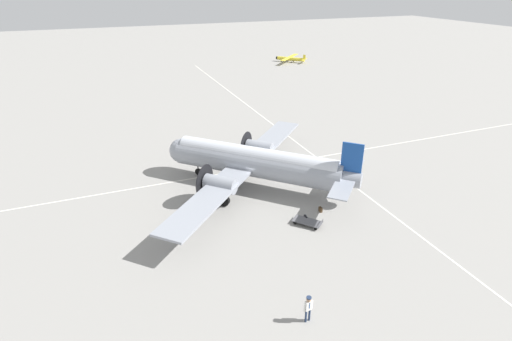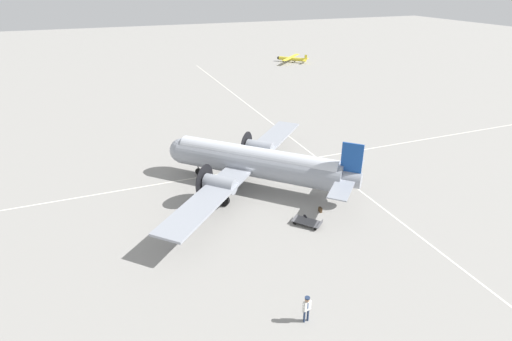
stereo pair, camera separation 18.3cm
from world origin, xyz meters
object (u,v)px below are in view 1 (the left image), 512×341
(suitcase_near_door, at_px, (305,218))
(suitcase_upright_spare, at_px, (320,210))
(baggage_cart, at_px, (307,222))
(light_aircraft_distant, at_px, (290,59))
(airliner_main, at_px, (252,162))
(crew_foreground, at_px, (308,306))

(suitcase_near_door, distance_m, suitcase_upright_spare, 1.93)
(suitcase_near_door, xyz_separation_m, baggage_cart, (-0.66, 0.17, 0.06))
(baggage_cart, xyz_separation_m, light_aircraft_distant, (63.25, -29.41, 0.54))
(airliner_main, xyz_separation_m, suitcase_near_door, (-7.35, -1.90, -2.31))
(suitcase_near_door, distance_m, light_aircraft_distant, 69.08)
(suitcase_upright_spare, bearing_deg, light_aircraft_distant, -23.89)
(crew_foreground, height_order, light_aircraft_distant, light_aircraft_distant)
(airliner_main, xyz_separation_m, crew_foreground, (-16.98, 3.12, -1.39))
(suitcase_near_door, distance_m, baggage_cart, 0.68)
(airliner_main, distance_m, suitcase_near_door, 7.93)
(crew_foreground, xyz_separation_m, light_aircraft_distant, (72.23, -34.25, -0.32))
(suitcase_near_door, height_order, suitcase_upright_spare, same)
(baggage_cart, bearing_deg, suitcase_near_door, -55.15)
(airliner_main, height_order, light_aircraft_distant, airliner_main)
(suitcase_near_door, bearing_deg, baggage_cart, 165.17)
(suitcase_near_door, relative_size, baggage_cart, 0.19)
(baggage_cart, bearing_deg, suitcase_upright_spare, -96.41)
(crew_foreground, bearing_deg, baggage_cart, -125.54)
(airliner_main, xyz_separation_m, light_aircraft_distant, (55.25, -31.13, -1.71))
(crew_foreground, xyz_separation_m, suitcase_upright_spare, (10.31, -6.83, -0.92))
(suitcase_near_door, bearing_deg, suitcase_upright_spare, -69.54)
(crew_foreground, height_order, suitcase_upright_spare, crew_foreground)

